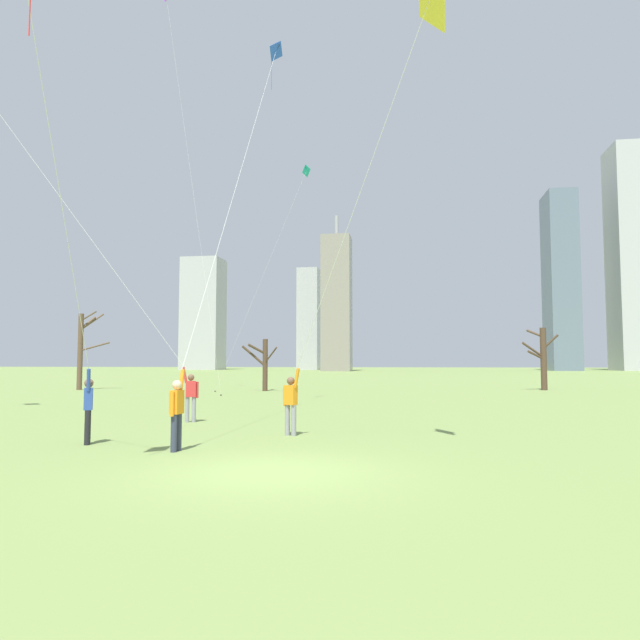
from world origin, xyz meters
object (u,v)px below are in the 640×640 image
object	(u,v)px
kite_flyer_foreground_right_blue	(202,317)
bare_tree_far_right_edge	(264,362)
distant_kite_drifting_right_purple	(174,56)
kite_flyer_far_back_orange	(135,315)
kite_flyer_midfield_left_red	(81,356)
distant_kite_drifting_left_teal	(294,202)
bare_tree_rightmost	(543,357)
kite_flyer_midfield_center_yellow	(321,314)
bare_tree_leftmost	(82,348)

from	to	relation	value
kite_flyer_foreground_right_blue	bare_tree_far_right_edge	xyz separation A→B (m)	(-4.64, 25.08, -1.21)
bare_tree_far_right_edge	distant_kite_drifting_right_purple	bearing A→B (deg)	-135.61
kite_flyer_foreground_right_blue	kite_flyer_far_back_orange	distance (m)	5.46
bare_tree_far_right_edge	kite_flyer_foreground_right_blue	bearing A→B (deg)	-79.53
kite_flyer_midfield_left_red	distant_kite_drifting_left_teal	size ratio (longest dim) A/B	0.66
kite_flyer_far_back_orange	distant_kite_drifting_right_purple	distance (m)	25.29
bare_tree_far_right_edge	bare_tree_rightmost	bearing A→B (deg)	11.86
kite_flyer_far_back_orange	bare_tree_rightmost	distance (m)	31.55
kite_flyer_midfield_center_yellow	kite_flyer_midfield_left_red	distance (m)	5.94
kite_flyer_foreground_right_blue	bare_tree_far_right_edge	world-z (taller)	kite_flyer_foreground_right_blue
kite_flyer_foreground_right_blue	bare_tree_far_right_edge	bearing A→B (deg)	100.47
kite_flyer_foreground_right_blue	kite_flyer_midfield_center_yellow	distance (m)	3.14
kite_flyer_far_back_orange	bare_tree_rightmost	world-z (taller)	kite_flyer_far_back_orange
kite_flyer_far_back_orange	bare_tree_rightmost	bearing A→B (deg)	53.44
bare_tree_leftmost	kite_flyer_far_back_orange	bearing A→B (deg)	-55.44
bare_tree_rightmost	bare_tree_far_right_edge	world-z (taller)	bare_tree_rightmost
kite_flyer_foreground_right_blue	bare_tree_rightmost	distance (m)	32.81
kite_flyer_midfield_center_yellow	kite_flyer_far_back_orange	bearing A→B (deg)	152.77
kite_flyer_foreground_right_blue	distant_kite_drifting_left_teal	world-z (taller)	kite_flyer_foreground_right_blue
kite_flyer_far_back_orange	kite_flyer_midfield_center_yellow	bearing A→B (deg)	-27.23
bare_tree_rightmost	bare_tree_far_right_edge	bearing A→B (deg)	-168.14
kite_flyer_foreground_right_blue	kite_flyer_midfield_left_red	world-z (taller)	kite_flyer_foreground_right_blue
distant_kite_drifting_left_teal	distant_kite_drifting_right_purple	bearing A→B (deg)	-168.88
distant_kite_drifting_left_teal	bare_tree_rightmost	world-z (taller)	distant_kite_drifting_left_teal
kite_flyer_foreground_right_blue	distant_kite_drifting_right_purple	bearing A→B (deg)	115.27
kite_flyer_foreground_right_blue	kite_flyer_midfield_left_red	bearing A→B (deg)	-139.71
kite_flyer_foreground_right_blue	distant_kite_drifting_left_teal	size ratio (longest dim) A/B	1.15
kite_flyer_foreground_right_blue	distant_kite_drifting_right_purple	xyz separation A→B (m)	(-9.56, 20.26, 18.82)
bare_tree_leftmost	kite_flyer_midfield_center_yellow	bearing A→B (deg)	-48.88
kite_flyer_midfield_left_red	kite_flyer_midfield_center_yellow	bearing A→B (deg)	22.48
kite_flyer_midfield_center_yellow	bare_tree_leftmost	size ratio (longest dim) A/B	1.84
distant_kite_drifting_right_purple	kite_flyer_midfield_left_red	bearing A→B (deg)	-71.81
bare_tree_far_right_edge	bare_tree_leftmost	distance (m)	13.55
bare_tree_rightmost	bare_tree_far_right_edge	distance (m)	20.02
kite_flyer_midfield_center_yellow	distant_kite_drifting_right_purple	xyz separation A→B (m)	(-12.68, 19.95, 18.75)
kite_flyer_foreground_right_blue	bare_tree_leftmost	world-z (taller)	kite_flyer_foreground_right_blue
distant_kite_drifting_left_teal	distant_kite_drifting_right_purple	distance (m)	12.41
bare_tree_far_right_edge	bare_tree_leftmost	size ratio (longest dim) A/B	0.63
kite_flyer_midfield_center_yellow	bare_tree_leftmost	xyz separation A→B (m)	(-21.26, 24.35, -0.26)
distant_kite_drifting_right_purple	bare_tree_leftmost	bearing A→B (deg)	152.85
kite_flyer_foreground_right_blue	bare_tree_leftmost	xyz separation A→B (m)	(-18.14, 24.65, -0.19)
distant_kite_drifting_right_purple	bare_tree_rightmost	size ratio (longest dim) A/B	5.93
kite_flyer_foreground_right_blue	bare_tree_far_right_edge	size ratio (longest dim) A/B	4.67
bare_tree_rightmost	distant_kite_drifting_right_purple	bearing A→B (deg)	-159.97
bare_tree_leftmost	bare_tree_rightmost	bearing A→B (deg)	7.82
kite_flyer_midfield_left_red	bare_tree_leftmost	xyz separation A→B (m)	(-15.86, 26.58, 0.85)
bare_tree_far_right_edge	bare_tree_leftmost	bearing A→B (deg)	-178.19
kite_flyer_midfield_left_red	distant_kite_drifting_right_purple	bearing A→B (deg)	108.19
bare_tree_rightmost	distant_kite_drifting_left_teal	bearing A→B (deg)	-156.18
bare_tree_rightmost	bare_tree_leftmost	size ratio (longest dim) A/B	0.78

